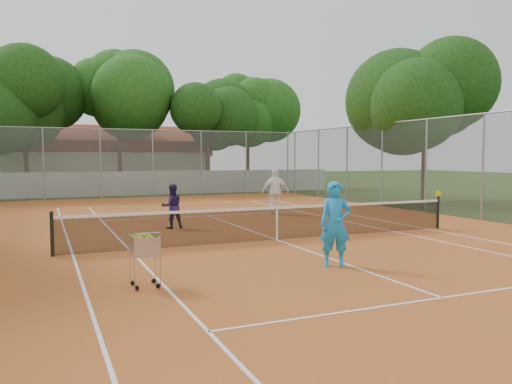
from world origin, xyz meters
name	(u,v)px	position (x,y,z in m)	size (l,w,h in m)	color
ground	(277,241)	(0.00, 0.00, 0.00)	(120.00, 120.00, 0.00)	#1A360E
court_pad	(277,240)	(0.00, 0.00, 0.01)	(18.00, 34.00, 0.02)	#B45B23
court_lines	(277,240)	(0.00, 0.00, 0.02)	(10.98, 23.78, 0.01)	white
tennis_net	(277,223)	(0.00, 0.00, 0.51)	(11.88, 0.10, 0.98)	black
perimeter_fence	(277,171)	(0.00, 0.00, 2.00)	(18.00, 34.00, 4.00)	slate
boundary_wall	(147,183)	(0.00, 19.00, 0.75)	(26.00, 0.30, 1.50)	silver
clubhouse	(97,159)	(-2.00, 29.00, 2.20)	(16.40, 9.00, 4.40)	beige
tropical_trees	(137,119)	(0.00, 22.00, 5.00)	(29.00, 19.00, 10.00)	#11340D
player_near	(335,224)	(-0.33, -3.59, 0.94)	(0.67, 0.44, 1.84)	#198FDA
player_far_left	(172,206)	(-2.18, 3.49, 0.75)	(0.71, 0.56, 1.47)	#221747
player_far_right	(275,191)	(2.79, 5.91, 0.98)	(1.12, 0.47, 1.91)	white
ball_hopper	(145,259)	(-4.45, -3.74, 0.54)	(0.50, 0.50, 1.04)	#B1B0B7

